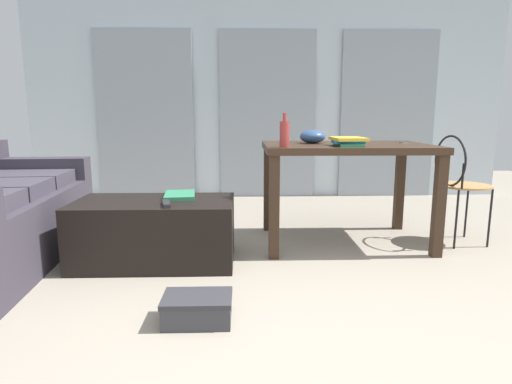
{
  "coord_description": "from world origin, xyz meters",
  "views": [
    {
      "loc": [
        -0.29,
        -1.45,
        0.98
      ],
      "look_at": [
        -0.2,
        1.64,
        0.42
      ],
      "focal_mm": 29.64,
      "sensor_mm": 36.0,
      "label": 1
    }
  ],
  "objects_px": {
    "bottle_near": "(285,133)",
    "tv_remote_primary": "(166,204)",
    "craft_table": "(346,158)",
    "shoebox": "(197,308)",
    "bowl": "(312,137)",
    "coffee_table": "(155,231)",
    "wire_chair": "(457,177)",
    "scissors": "(403,143)",
    "magazine": "(180,195)",
    "book_stack": "(348,141)",
    "tv_remote_on_table": "(340,140)"
  },
  "relations": [
    {
      "from": "book_stack",
      "to": "shoebox",
      "type": "distance_m",
      "value": 1.62
    },
    {
      "from": "magazine",
      "to": "shoebox",
      "type": "distance_m",
      "value": 1.08
    },
    {
      "from": "scissors",
      "to": "magazine",
      "type": "height_order",
      "value": "scissors"
    },
    {
      "from": "magazine",
      "to": "craft_table",
      "type": "bearing_deg",
      "value": 8.01
    },
    {
      "from": "bowl",
      "to": "tv_remote_primary",
      "type": "distance_m",
      "value": 1.28
    },
    {
      "from": "coffee_table",
      "to": "wire_chair",
      "type": "xyz_separation_m",
      "value": [
        2.23,
        0.37,
        0.31
      ]
    },
    {
      "from": "tv_remote_on_table",
      "to": "tv_remote_primary",
      "type": "distance_m",
      "value": 1.61
    },
    {
      "from": "book_stack",
      "to": "tv_remote_on_table",
      "type": "distance_m",
      "value": 0.53
    },
    {
      "from": "bowl",
      "to": "tv_remote_primary",
      "type": "bearing_deg",
      "value": -146.74
    },
    {
      "from": "shoebox",
      "to": "scissors",
      "type": "bearing_deg",
      "value": 42.85
    },
    {
      "from": "coffee_table",
      "to": "scissors",
      "type": "height_order",
      "value": "scissors"
    },
    {
      "from": "magazine",
      "to": "book_stack",
      "type": "bearing_deg",
      "value": -1.78
    },
    {
      "from": "craft_table",
      "to": "bottle_near",
      "type": "bearing_deg",
      "value": -146.91
    },
    {
      "from": "tv_remote_primary",
      "to": "bowl",
      "type": "bearing_deg",
      "value": 20.19
    },
    {
      "from": "book_stack",
      "to": "tv_remote_primary",
      "type": "xyz_separation_m",
      "value": [
        -1.23,
        -0.37,
        -0.37
      ]
    },
    {
      "from": "bowl",
      "to": "bottle_near",
      "type": "bearing_deg",
      "value": -122.2
    },
    {
      "from": "bowl",
      "to": "shoebox",
      "type": "distance_m",
      "value": 1.75
    },
    {
      "from": "bottle_near",
      "to": "bowl",
      "type": "bearing_deg",
      "value": 57.8
    },
    {
      "from": "coffee_table",
      "to": "craft_table",
      "type": "distance_m",
      "value": 1.52
    },
    {
      "from": "craft_table",
      "to": "scissors",
      "type": "relative_size",
      "value": 10.59
    },
    {
      "from": "bottle_near",
      "to": "tv_remote_primary",
      "type": "bearing_deg",
      "value": -161.12
    },
    {
      "from": "book_stack",
      "to": "tv_remote_on_table",
      "type": "relative_size",
      "value": 2.02
    },
    {
      "from": "book_stack",
      "to": "tv_remote_on_table",
      "type": "xyz_separation_m",
      "value": [
        0.06,
        0.52,
        -0.02
      ]
    },
    {
      "from": "tv_remote_primary",
      "to": "magazine",
      "type": "height_order",
      "value": "magazine"
    },
    {
      "from": "coffee_table",
      "to": "tv_remote_primary",
      "type": "distance_m",
      "value": 0.3
    },
    {
      "from": "tv_remote_on_table",
      "to": "shoebox",
      "type": "xyz_separation_m",
      "value": [
        -1.03,
        -1.6,
        -0.72
      ]
    },
    {
      "from": "coffee_table",
      "to": "craft_table",
      "type": "relative_size",
      "value": 0.84
    },
    {
      "from": "shoebox",
      "to": "book_stack",
      "type": "bearing_deg",
      "value": 47.94
    },
    {
      "from": "craft_table",
      "to": "shoebox",
      "type": "relative_size",
      "value": 3.75
    },
    {
      "from": "book_stack",
      "to": "tv_remote_primary",
      "type": "relative_size",
      "value": 1.73
    },
    {
      "from": "craft_table",
      "to": "bowl",
      "type": "xyz_separation_m",
      "value": [
        -0.25,
        0.08,
        0.16
      ]
    },
    {
      "from": "book_stack",
      "to": "shoebox",
      "type": "bearing_deg",
      "value": -132.06
    },
    {
      "from": "bottle_near",
      "to": "shoebox",
      "type": "xyz_separation_m",
      "value": [
        -0.51,
        -0.96,
        -0.8
      ]
    },
    {
      "from": "tv_remote_primary",
      "to": "shoebox",
      "type": "bearing_deg",
      "value": -82.67
    },
    {
      "from": "bowl",
      "to": "book_stack",
      "type": "distance_m",
      "value": 0.36
    },
    {
      "from": "wire_chair",
      "to": "tv_remote_on_table",
      "type": "distance_m",
      "value": 0.94
    },
    {
      "from": "bottle_near",
      "to": "scissors",
      "type": "height_order",
      "value": "bottle_near"
    },
    {
      "from": "tv_remote_primary",
      "to": "shoebox",
      "type": "height_order",
      "value": "tv_remote_primary"
    },
    {
      "from": "coffee_table",
      "to": "tv_remote_on_table",
      "type": "bearing_deg",
      "value": 27.54
    },
    {
      "from": "coffee_table",
      "to": "craft_table",
      "type": "xyz_separation_m",
      "value": [
        1.38,
        0.43,
        0.45
      ]
    },
    {
      "from": "bottle_near",
      "to": "tv_remote_primary",
      "type": "height_order",
      "value": "bottle_near"
    },
    {
      "from": "craft_table",
      "to": "wire_chair",
      "type": "relative_size",
      "value": 1.48
    },
    {
      "from": "wire_chair",
      "to": "magazine",
      "type": "relative_size",
      "value": 2.82
    },
    {
      "from": "craft_table",
      "to": "bowl",
      "type": "bearing_deg",
      "value": 161.59
    },
    {
      "from": "wire_chair",
      "to": "coffee_table",
      "type": "bearing_deg",
      "value": -170.68
    },
    {
      "from": "coffee_table",
      "to": "shoebox",
      "type": "height_order",
      "value": "coffee_table"
    },
    {
      "from": "wire_chair",
      "to": "bowl",
      "type": "distance_m",
      "value": 1.14
    },
    {
      "from": "wire_chair",
      "to": "bowl",
      "type": "height_order",
      "value": "bowl"
    },
    {
      "from": "wire_chair",
      "to": "scissors",
      "type": "relative_size",
      "value": 7.15
    },
    {
      "from": "book_stack",
      "to": "magazine",
      "type": "xyz_separation_m",
      "value": [
        -1.19,
        -0.09,
        -0.37
      ]
    }
  ]
}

